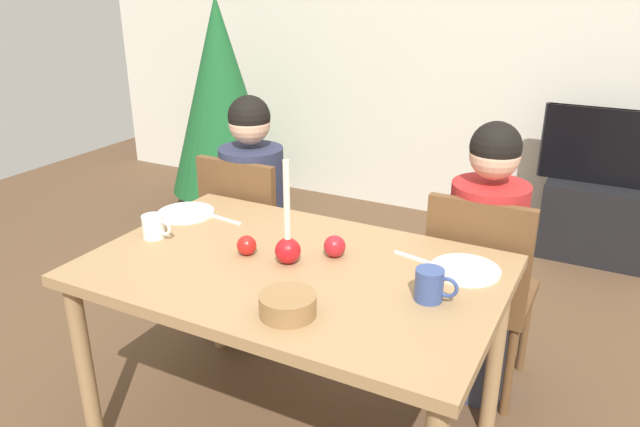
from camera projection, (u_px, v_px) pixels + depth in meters
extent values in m
cube|color=beige|center=(488.00, 34.00, 4.01)|extent=(6.40, 0.10, 2.60)
cube|color=#99754C|center=(293.00, 271.00, 2.08)|extent=(1.40, 0.90, 0.04)
cylinder|color=#99754C|center=(85.00, 371.00, 2.17)|extent=(0.06, 0.06, 0.71)
cylinder|color=#99754C|center=(217.00, 279.00, 2.81)|extent=(0.06, 0.06, 0.71)
cylinder|color=#99754C|center=(495.00, 354.00, 2.27)|extent=(0.06, 0.06, 0.71)
cube|color=brown|center=(260.00, 243.00, 3.01)|extent=(0.40, 0.40, 0.04)
cube|color=brown|center=(237.00, 209.00, 2.77)|extent=(0.40, 0.04, 0.45)
cylinder|color=brown|center=(307.00, 277.00, 3.16)|extent=(0.04, 0.04, 0.41)
cylinder|color=brown|center=(252.00, 263.00, 3.31)|extent=(0.04, 0.04, 0.41)
cylinder|color=brown|center=(273.00, 306.00, 2.88)|extent=(0.04, 0.04, 0.41)
cylinder|color=brown|center=(215.00, 290.00, 3.03)|extent=(0.04, 0.04, 0.41)
cube|color=brown|center=(482.00, 293.00, 2.54)|extent=(0.40, 0.40, 0.04)
cube|color=brown|center=(477.00, 257.00, 2.30)|extent=(0.40, 0.04, 0.45)
cylinder|color=brown|center=(525.00, 330.00, 2.69)|extent=(0.04, 0.04, 0.41)
cylinder|color=brown|center=(450.00, 312.00, 2.84)|extent=(0.04, 0.04, 0.41)
cylinder|color=brown|center=(509.00, 372.00, 2.41)|extent=(0.04, 0.04, 0.41)
cylinder|color=brown|center=(427.00, 349.00, 2.56)|extent=(0.04, 0.04, 0.41)
cube|color=#33384C|center=(256.00, 284.00, 3.05)|extent=(0.28, 0.28, 0.45)
cylinder|color=#282D47|center=(253.00, 197.00, 2.87)|extent=(0.30, 0.30, 0.48)
sphere|color=tan|center=(249.00, 123.00, 2.74)|extent=(0.19, 0.19, 0.19)
sphere|color=black|center=(249.00, 117.00, 2.73)|extent=(0.19, 0.19, 0.19)
cube|color=#33384C|center=(474.00, 341.00, 2.58)|extent=(0.28, 0.28, 0.45)
cylinder|color=#AD2323|center=(485.00, 241.00, 2.40)|extent=(0.30, 0.30, 0.48)
sphere|color=tan|center=(495.00, 155.00, 2.27)|extent=(0.19, 0.19, 0.19)
sphere|color=black|center=(496.00, 147.00, 2.26)|extent=(0.19, 0.19, 0.19)
cube|color=black|center=(597.00, 220.00, 3.79)|extent=(0.64, 0.40, 0.48)
cube|color=black|center=(611.00, 147.00, 3.61)|extent=(0.79, 0.04, 0.46)
cube|color=black|center=(611.00, 147.00, 3.61)|extent=(0.76, 0.05, 0.46)
cylinder|color=brown|center=(227.00, 196.00, 4.68)|extent=(0.08, 0.08, 0.14)
cone|color=#195628|center=(221.00, 96.00, 4.40)|extent=(0.79, 0.79, 1.40)
sphere|color=red|center=(288.00, 251.00, 2.08)|extent=(0.09, 0.09, 0.09)
cylinder|color=#EFE5C6|center=(287.00, 200.00, 2.01)|extent=(0.02, 0.02, 0.28)
cylinder|color=silver|center=(186.00, 213.00, 2.51)|extent=(0.23, 0.23, 0.01)
cylinder|color=white|center=(465.00, 270.00, 2.03)|extent=(0.23, 0.23, 0.01)
cylinder|color=white|center=(153.00, 226.00, 2.28)|extent=(0.08, 0.08, 0.09)
torus|color=white|center=(164.00, 228.00, 2.25)|extent=(0.06, 0.01, 0.06)
cylinder|color=#33477F|center=(429.00, 285.00, 1.84)|extent=(0.09, 0.09, 0.10)
torus|color=#33477F|center=(447.00, 287.00, 1.81)|extent=(0.07, 0.01, 0.07)
cube|color=silver|center=(224.00, 219.00, 2.45)|extent=(0.18, 0.04, 0.01)
cube|color=silver|center=(416.00, 259.00, 2.11)|extent=(0.18, 0.05, 0.01)
cylinder|color=olive|center=(288.00, 305.00, 1.76)|extent=(0.17, 0.17, 0.06)
sphere|color=#B11B22|center=(335.00, 246.00, 2.12)|extent=(0.08, 0.08, 0.08)
sphere|color=red|center=(246.00, 246.00, 2.14)|extent=(0.07, 0.07, 0.07)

